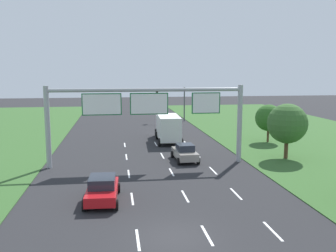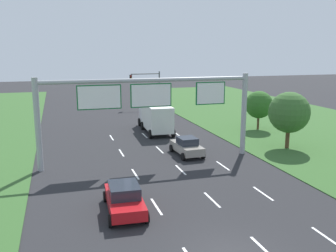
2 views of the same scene
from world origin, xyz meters
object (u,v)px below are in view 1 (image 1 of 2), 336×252
at_px(box_truck, 168,127).
at_px(car_lead_silver, 102,189).
at_px(sign_gantry, 147,109).
at_px(traffic_light_mast, 173,98).
at_px(car_near_red, 185,153).
at_px(roadside_tree_far, 269,118).
at_px(roadside_tree_mid, 287,124).

bearing_deg(box_truck, car_lead_silver, -107.26).
height_order(box_truck, sign_gantry, sign_gantry).
distance_m(sign_gantry, traffic_light_mast, 28.58).
xyz_separation_m(car_lead_silver, box_truck, (6.99, 19.76, 0.90)).
bearing_deg(box_truck, car_near_red, -86.68).
bearing_deg(sign_gantry, car_near_red, 14.08).
xyz_separation_m(box_truck, roadside_tree_far, (11.38, -2.46, 1.17)).
bearing_deg(traffic_light_mast, box_truck, -100.67).
relative_size(car_near_red, roadside_tree_far, 0.92).
xyz_separation_m(box_truck, sign_gantry, (-3.32, -10.83, 3.24)).
xyz_separation_m(sign_gantry, roadside_tree_mid, (13.09, 0.33, -1.58)).
xyz_separation_m(car_near_red, car_lead_silver, (-7.18, -9.81, 0.02)).
height_order(car_lead_silver, traffic_light_mast, traffic_light_mast).
height_order(traffic_light_mast, roadside_tree_mid, traffic_light_mast).
height_order(car_near_red, traffic_light_mast, traffic_light_mast).
bearing_deg(roadside_tree_far, roadside_tree_mid, -101.30).
relative_size(box_truck, traffic_light_mast, 1.42).
bearing_deg(car_near_red, traffic_light_mast, 81.25).
distance_m(car_lead_silver, roadside_tree_mid, 19.33).
xyz_separation_m(car_near_red, sign_gantry, (-3.51, -0.88, 4.16)).
distance_m(car_near_red, box_truck, 9.99).
xyz_separation_m(car_lead_silver, roadside_tree_mid, (16.77, 9.27, 2.56)).
distance_m(sign_gantry, roadside_tree_mid, 13.19).
height_order(car_near_red, roadside_tree_far, roadside_tree_far).
height_order(car_lead_silver, roadside_tree_mid, roadside_tree_mid).
relative_size(box_truck, roadside_tree_far, 1.80).
bearing_deg(roadside_tree_far, car_near_red, -146.22).
distance_m(car_lead_silver, traffic_light_mast, 38.25).
height_order(box_truck, traffic_light_mast, traffic_light_mast).
height_order(car_lead_silver, roadside_tree_far, roadside_tree_far).
xyz_separation_m(car_lead_silver, traffic_light_mast, (10.20, 36.74, 3.07)).
xyz_separation_m(car_lead_silver, sign_gantry, (3.68, 8.93, 4.14)).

